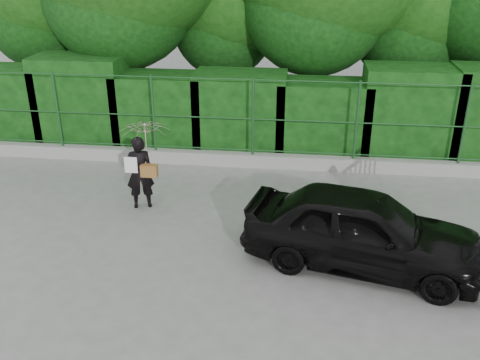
# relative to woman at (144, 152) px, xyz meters

# --- Properties ---
(ground) EXTENTS (80.00, 80.00, 0.00)m
(ground) POSITION_rel_woman_xyz_m (1.47, -2.24, -1.16)
(ground) COLOR gray
(kerb) EXTENTS (14.00, 0.25, 0.30)m
(kerb) POSITION_rel_woman_xyz_m (1.47, 2.26, -1.01)
(kerb) COLOR #9E9E99
(kerb) RESTS_ON ground
(fence) EXTENTS (14.13, 0.06, 1.80)m
(fence) POSITION_rel_woman_xyz_m (1.69, 2.26, 0.04)
(fence) COLOR #1B4920
(fence) RESTS_ON kerb
(hedge) EXTENTS (14.20, 1.20, 2.26)m
(hedge) POSITION_rel_woman_xyz_m (1.58, 3.26, -0.13)
(hedge) COLOR black
(hedge) RESTS_ON ground
(woman) EXTENTS (0.95, 0.97, 1.75)m
(woman) POSITION_rel_woman_xyz_m (0.00, 0.00, 0.00)
(woman) COLOR black
(woman) RESTS_ON ground
(car) EXTENTS (4.04, 2.35, 1.29)m
(car) POSITION_rel_woman_xyz_m (4.00, -1.60, -0.51)
(car) COLOR black
(car) RESTS_ON ground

